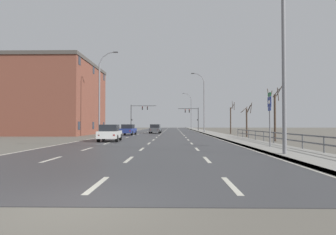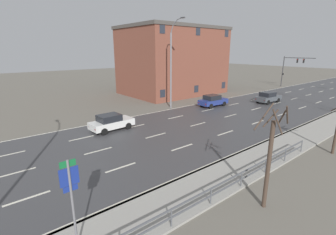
% 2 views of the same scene
% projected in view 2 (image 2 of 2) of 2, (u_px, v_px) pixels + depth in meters
% --- Properties ---
extents(ground_plane, '(160.00, 160.00, 0.12)m').
position_uv_depth(ground_plane, '(286.00, 101.00, 36.54)').
color(ground_plane, '#666056').
extents(road_asphalt_strip, '(14.00, 120.00, 0.03)m').
position_uv_depth(road_asphalt_strip, '(318.00, 92.00, 43.82)').
color(road_asphalt_strip, '#3D3D3F').
rests_on(road_asphalt_strip, ground).
extents(guardrail, '(0.07, 25.17, 1.00)m').
position_uv_depth(guardrail, '(171.00, 215.00, 10.23)').
color(guardrail, '#515459').
rests_on(guardrail, ground).
extents(street_lamp_left_bank, '(2.49, 0.24, 11.07)m').
position_uv_depth(street_lamp_left_bank, '(172.00, 66.00, 30.71)').
color(street_lamp_left_bank, slate).
rests_on(street_lamp_left_bank, ground).
extents(highway_sign, '(0.09, 0.68, 3.73)m').
position_uv_depth(highway_sign, '(71.00, 194.00, 8.74)').
color(highway_sign, slate).
rests_on(highway_sign, ground).
extents(traffic_signal_left, '(6.00, 0.36, 6.16)m').
position_uv_depth(traffic_signal_left, '(291.00, 66.00, 48.67)').
color(traffic_signal_left, '#38383A').
rests_on(traffic_signal_left, ground).
extents(car_distant, '(2.02, 4.19, 1.57)m').
position_uv_depth(car_distant, '(111.00, 122.00, 22.96)').
color(car_distant, silver).
rests_on(car_distant, ground).
extents(car_near_left, '(2.01, 4.19, 1.57)m').
position_uv_depth(car_near_left, '(268.00, 97.00, 35.10)').
color(car_near_left, '#474C51').
rests_on(car_near_left, ground).
extents(car_mid_centre, '(2.02, 4.19, 1.57)m').
position_uv_depth(car_mid_centre, '(213.00, 101.00, 32.79)').
color(car_mid_centre, navy).
rests_on(car_mid_centre, ground).
extents(brick_building, '(12.12, 16.37, 11.17)m').
position_uv_depth(brick_building, '(172.00, 61.00, 42.12)').
color(brick_building, brown).
rests_on(brick_building, ground).
extents(bare_tree_near, '(1.34, 1.17, 5.22)m').
position_uv_depth(bare_tree_near, '(269.00, 159.00, 11.22)').
color(bare_tree_near, '#423328').
rests_on(bare_tree_near, ground).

